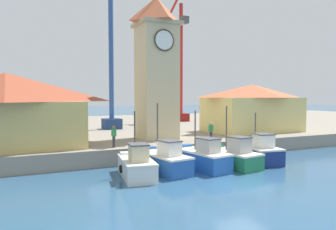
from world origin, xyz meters
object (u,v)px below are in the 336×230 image
(fishing_boat_far_left, at_px, (137,165))
(dock_worker_along_quay, at_px, (114,136))
(fishing_boat_left_inner, at_px, (201,158))
(port_crane_far, at_px, (109,54))
(port_crane_near, at_px, (180,75))
(fishing_boat_left_outer, at_px, (163,160))
(warehouse_right, at_px, (252,107))
(fishing_boat_mid_left, at_px, (232,156))
(clock_tower, at_px, (157,65))
(fishing_boat_center, at_px, (259,152))
(dock_worker_near_tower, at_px, (211,131))
(warehouse_left, at_px, (6,110))

(fishing_boat_far_left, xyz_separation_m, dock_worker_along_quay, (-0.18, 4.48, 1.34))
(fishing_boat_left_inner, xyz_separation_m, port_crane_far, (-1.58, 18.04, 9.11))
(port_crane_near, bearing_deg, dock_worker_along_quay, -128.07)
(fishing_boat_left_inner, bearing_deg, port_crane_near, 65.82)
(fishing_boat_left_outer, xyz_separation_m, warehouse_right, (14.43, 8.46, 3.06))
(fishing_boat_mid_left, bearing_deg, fishing_boat_left_outer, 172.40)
(clock_tower, bearing_deg, port_crane_near, 56.90)
(fishing_boat_center, height_order, dock_worker_near_tower, fishing_boat_center)
(warehouse_left, bearing_deg, fishing_boat_center, -22.55)
(warehouse_right, distance_m, dock_worker_near_tower, 9.83)
(fishing_boat_mid_left, height_order, clock_tower, clock_tower)
(fishing_boat_far_left, relative_size, dock_worker_near_tower, 2.82)
(port_crane_far, distance_m, dock_worker_along_quay, 16.29)
(fishing_boat_mid_left, height_order, warehouse_right, warehouse_right)
(fishing_boat_far_left, height_order, fishing_boat_center, fishing_boat_far_left)
(fishing_boat_left_inner, relative_size, dock_worker_near_tower, 3.10)
(dock_worker_near_tower, bearing_deg, warehouse_right, 30.28)
(fishing_boat_left_outer, distance_m, port_crane_near, 29.09)
(port_crane_far, bearing_deg, dock_worker_near_tower, -70.81)
(fishing_boat_far_left, height_order, fishing_boat_left_outer, fishing_boat_left_outer)
(fishing_boat_far_left, xyz_separation_m, port_crane_far, (3.26, 18.36, 9.15))
(warehouse_right, distance_m, port_crane_near, 16.59)
(fishing_boat_far_left, bearing_deg, clock_tower, 58.95)
(fishing_boat_center, relative_size, clock_tower, 0.31)
(fishing_boat_left_outer, xyz_separation_m, fishing_boat_center, (7.90, -0.31, 0.02))
(clock_tower, distance_m, port_crane_near, 20.62)
(fishing_boat_left_inner, bearing_deg, fishing_boat_mid_left, -8.09)
(port_crane_near, bearing_deg, warehouse_right, -88.02)
(warehouse_left, bearing_deg, fishing_boat_mid_left, -27.42)
(port_crane_near, xyz_separation_m, port_crane_far, (-12.71, -6.74, 1.62))
(warehouse_left, bearing_deg, fishing_boat_left_outer, -36.08)
(dock_worker_along_quay, bearing_deg, warehouse_left, 156.76)
(warehouse_left, distance_m, port_crane_far, 16.23)
(fishing_boat_left_inner, distance_m, port_crane_near, 28.18)
(port_crane_far, bearing_deg, fishing_boat_mid_left, -77.75)
(clock_tower, height_order, port_crane_near, port_crane_near)
(fishing_boat_center, height_order, clock_tower, clock_tower)
(clock_tower, height_order, dock_worker_along_quay, clock_tower)
(fishing_boat_left_inner, relative_size, dock_worker_along_quay, 3.10)
(fishing_boat_far_left, relative_size, fishing_boat_left_inner, 0.91)
(warehouse_right, relative_size, port_crane_far, 0.44)
(fishing_boat_left_inner, bearing_deg, fishing_boat_center, 0.36)
(fishing_boat_left_outer, bearing_deg, port_crane_far, 86.23)
(fishing_boat_left_outer, distance_m, warehouse_left, 12.17)
(dock_worker_near_tower, relative_size, dock_worker_along_quay, 1.00)
(dock_worker_along_quay, bearing_deg, port_crane_far, 76.06)
(dock_worker_near_tower, bearing_deg, dock_worker_along_quay, 178.45)
(fishing_boat_left_outer, distance_m, dock_worker_along_quay, 4.63)
(fishing_boat_left_outer, height_order, clock_tower, clock_tower)
(warehouse_right, bearing_deg, fishing_boat_far_left, -151.09)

